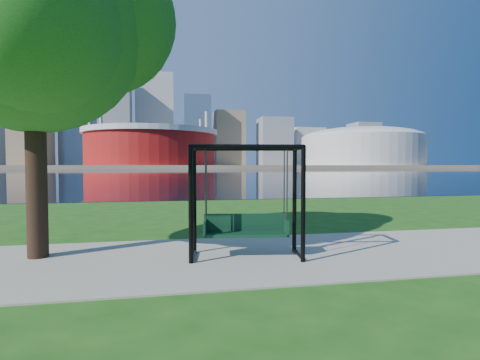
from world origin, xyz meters
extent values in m
plane|color=#1E5114|center=(0.00, 0.00, 0.00)|extent=(900.00, 900.00, 0.00)
cube|color=#9E937F|center=(0.00, -0.50, 0.01)|extent=(120.00, 4.00, 0.03)
cube|color=black|center=(0.00, 102.00, 0.01)|extent=(900.00, 180.00, 0.02)
cube|color=#937F60|center=(0.00, 306.00, 1.00)|extent=(900.00, 228.00, 2.00)
cylinder|color=maroon|center=(-10.00, 235.00, 13.00)|extent=(80.00, 80.00, 22.00)
cylinder|color=silver|center=(-10.00, 235.00, 22.50)|extent=(83.00, 83.00, 3.00)
cylinder|color=silver|center=(22.91, 254.00, 18.00)|extent=(2.00, 2.00, 32.00)
cylinder|color=silver|center=(-42.91, 254.00, 18.00)|extent=(2.00, 2.00, 32.00)
cylinder|color=silver|center=(-42.91, 216.00, 18.00)|extent=(2.00, 2.00, 32.00)
cylinder|color=silver|center=(22.91, 216.00, 18.00)|extent=(2.00, 2.00, 32.00)
cylinder|color=beige|center=(135.00, 235.00, 12.00)|extent=(84.00, 84.00, 20.00)
ellipsoid|color=beige|center=(135.00, 235.00, 21.00)|extent=(84.00, 84.00, 15.12)
cube|color=#998466|center=(-100.00, 300.00, 46.00)|extent=(26.00, 26.00, 88.00)
cube|color=slate|center=(-70.00, 325.00, 49.50)|extent=(30.00, 24.00, 95.00)
cube|color=gray|center=(-40.00, 305.00, 38.00)|extent=(24.00, 24.00, 72.00)
cube|color=silver|center=(-10.00, 335.00, 42.00)|extent=(32.00, 28.00, 80.00)
cube|color=slate|center=(25.00, 310.00, 31.00)|extent=(22.00, 22.00, 58.00)
cube|color=#998466|center=(55.00, 325.00, 26.00)|extent=(26.00, 26.00, 48.00)
cube|color=gray|center=(95.00, 315.00, 23.00)|extent=(28.00, 24.00, 42.00)
cube|color=silver|center=(135.00, 340.00, 20.00)|extent=(30.00, 26.00, 36.00)
cube|color=gray|center=(185.00, 320.00, 22.00)|extent=(24.00, 24.00, 40.00)
cube|color=#998466|center=(225.00, 335.00, 18.00)|extent=(26.00, 26.00, 32.00)
sphere|color=#998466|center=(-100.00, 300.00, 93.50)|extent=(10.00, 10.00, 10.00)
cylinder|color=black|center=(-1.40, -0.87, 1.12)|extent=(0.10, 0.10, 2.23)
cylinder|color=black|center=(0.71, -1.20, 1.12)|extent=(0.10, 0.10, 2.23)
cylinder|color=black|center=(-1.27, 0.00, 1.12)|extent=(0.10, 0.10, 2.23)
cylinder|color=black|center=(0.84, -0.33, 1.12)|extent=(0.10, 0.10, 2.23)
cylinder|color=black|center=(-0.35, -1.03, 2.23)|extent=(2.12, 0.41, 0.09)
cylinder|color=black|center=(-0.22, -0.17, 2.23)|extent=(2.12, 0.41, 0.09)
cylinder|color=black|center=(-1.34, -0.44, 2.23)|extent=(0.22, 0.88, 0.09)
cylinder|color=black|center=(-1.34, -0.44, 0.08)|extent=(0.20, 0.87, 0.07)
cylinder|color=black|center=(0.77, -0.76, 2.23)|extent=(0.22, 0.88, 0.09)
cylinder|color=black|center=(0.77, -0.76, 0.08)|extent=(0.20, 0.87, 0.07)
cube|color=black|center=(-0.28, -0.60, 0.49)|extent=(1.75, 0.69, 0.06)
cube|color=black|center=(-0.25, -0.41, 0.70)|extent=(1.69, 0.31, 0.37)
cube|color=black|center=(-1.09, -0.47, 0.62)|extent=(0.11, 0.44, 0.33)
cube|color=black|center=(0.53, -0.73, 0.62)|extent=(0.11, 0.44, 0.33)
cylinder|color=#39393F|center=(-1.10, -0.65, 1.48)|extent=(0.03, 0.03, 1.41)
cylinder|color=#39393F|center=(0.48, -0.90, 1.48)|extent=(0.03, 0.03, 1.41)
cylinder|color=#39393F|center=(-1.05, -0.30, 1.48)|extent=(0.03, 0.03, 1.41)
cylinder|color=#39393F|center=(0.54, -0.55, 1.48)|extent=(0.03, 0.03, 1.41)
cylinder|color=black|center=(-4.40, 0.21, 1.98)|extent=(0.40, 0.40, 3.97)
sphere|color=#24601C|center=(-4.40, 0.21, 4.69)|extent=(4.33, 4.33, 4.33)
sphere|color=#24601C|center=(-3.22, 0.75, 5.05)|extent=(3.25, 3.25, 3.25)
sphere|color=#24601C|center=(-4.04, -0.78, 4.24)|extent=(2.89, 2.89, 2.89)
sphere|color=#24601C|center=(-4.94, 1.29, 5.41)|extent=(3.07, 3.07, 3.07)
camera|label=1|loc=(-1.88, -7.92, 1.88)|focal=28.00mm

